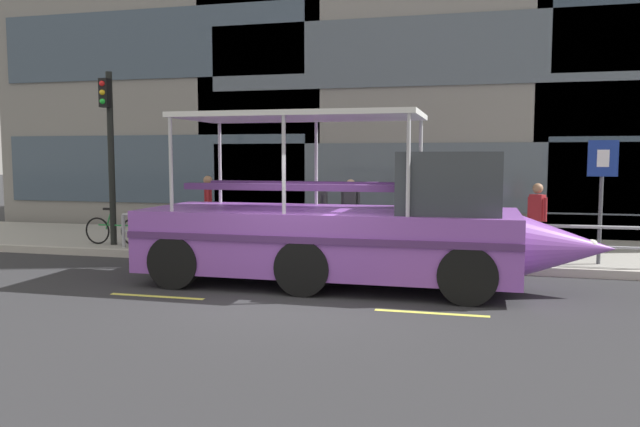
% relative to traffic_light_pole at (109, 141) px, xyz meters
% --- Properties ---
extents(ground_plane, '(120.00, 120.00, 0.00)m').
position_rel_traffic_light_pole_xyz_m(ground_plane, '(6.10, -3.80, -2.85)').
color(ground_plane, '#2B2B2D').
extents(sidewalk, '(32.00, 4.80, 0.18)m').
position_rel_traffic_light_pole_xyz_m(sidewalk, '(6.10, 1.80, -2.76)').
color(sidewalk, '#99968E').
rests_on(sidewalk, ground_plane).
extents(curb_edge, '(32.00, 0.18, 0.18)m').
position_rel_traffic_light_pole_xyz_m(curb_edge, '(6.10, -0.69, -2.76)').
color(curb_edge, '#B2ADA3').
rests_on(curb_edge, ground_plane).
extents(lane_centreline, '(25.80, 0.12, 0.01)m').
position_rel_traffic_light_pole_xyz_m(lane_centreline, '(6.10, -4.43, -2.85)').
color(lane_centreline, '#DBD64C').
rests_on(lane_centreline, ground_plane).
extents(curb_guardrail, '(12.26, 0.09, 0.87)m').
position_rel_traffic_light_pole_xyz_m(curb_guardrail, '(6.63, -0.35, -2.09)').
color(curb_guardrail, '#9EA0A8').
rests_on(curb_guardrail, sidewalk).
extents(traffic_light_pole, '(0.24, 0.46, 4.43)m').
position_rel_traffic_light_pole_xyz_m(traffic_light_pole, '(0.00, 0.00, 0.00)').
color(traffic_light_pole, black).
rests_on(traffic_light_pole, sidewalk).
extents(parking_sign, '(0.60, 0.12, 2.63)m').
position_rel_traffic_light_pole_xyz_m(parking_sign, '(11.69, -0.02, -0.89)').
color(parking_sign, '#4C4F54').
rests_on(parking_sign, sidewalk).
extents(leaned_bicycle, '(1.74, 0.46, 0.96)m').
position_rel_traffic_light_pole_xyz_m(leaned_bicycle, '(0.06, 0.03, -2.29)').
color(leaned_bicycle, black).
rests_on(leaned_bicycle, sidewalk).
extents(duck_tour_boat, '(8.90, 2.65, 3.29)m').
position_rel_traffic_light_pole_xyz_m(duck_tour_boat, '(6.88, -2.55, -1.76)').
color(duck_tour_boat, purple).
rests_on(duck_tour_boat, ground_plane).
extents(pedestrian_near_bow, '(0.40, 0.34, 1.69)m').
position_rel_traffic_light_pole_xyz_m(pedestrian_near_bow, '(10.47, 0.54, -1.65)').
color(pedestrian_near_bow, '#47423D').
rests_on(pedestrian_near_bow, sidewalk).
extents(pedestrian_mid_left, '(0.50, 0.24, 1.72)m').
position_rel_traffic_light_pole_xyz_m(pedestrian_mid_left, '(6.08, 1.04, -1.63)').
color(pedestrian_mid_left, '#47423D').
rests_on(pedestrian_mid_left, sidewalk).
extents(pedestrian_mid_right, '(0.31, 0.43, 1.65)m').
position_rel_traffic_light_pole_xyz_m(pedestrian_mid_right, '(5.39, 0.91, -1.67)').
color(pedestrian_mid_right, '#1E2338').
rests_on(pedestrian_mid_right, sidewalk).
extents(pedestrian_near_stern, '(0.31, 0.48, 1.78)m').
position_rel_traffic_light_pole_xyz_m(pedestrian_near_stern, '(2.25, 1.00, -1.60)').
color(pedestrian_near_stern, '#1E2338').
rests_on(pedestrian_near_stern, sidewalk).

